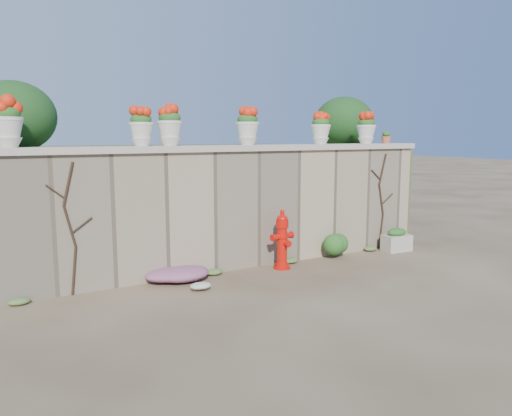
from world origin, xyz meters
TOP-DOWN VIEW (x-y plane):
  - ground at (0.00, 0.00)m, footprint 80.00×80.00m
  - stone_wall at (0.00, 1.80)m, footprint 8.00×0.40m
  - wall_cap at (0.00, 1.80)m, footprint 8.10×0.52m
  - raised_fill at (0.00, 5.00)m, footprint 9.00×6.00m
  - back_shrub_left at (-3.20, 3.00)m, footprint 1.30×1.30m
  - back_shrub_right at (3.40, 3.00)m, footprint 1.30×1.30m
  - vine_left at (-2.67, 1.58)m, footprint 0.60×0.04m
  - vine_right at (3.23, 1.58)m, footprint 0.60×0.04m
  - fire_hydrant at (0.68, 1.28)m, footprint 0.44×0.31m
  - planter_box at (3.35, 1.26)m, footprint 0.57×0.36m
  - green_shrub at (1.99, 1.44)m, footprint 0.62×0.56m
  - magenta_clump at (-1.21, 1.46)m, footprint 1.03×0.69m
  - white_flowers at (-1.04, 0.83)m, footprint 0.49×0.39m
  - urn_pot_0 at (-3.37, 1.80)m, footprint 0.42×0.42m
  - urn_pot_1 at (-1.55, 1.80)m, footprint 0.37×0.37m
  - urn_pot_2 at (-1.09, 1.80)m, footprint 0.40×0.40m
  - urn_pot_3 at (0.30, 1.80)m, footprint 0.40×0.40m
  - urn_pot_4 at (1.84, 1.80)m, footprint 0.37×0.37m
  - urn_pot_5 at (2.97, 1.80)m, footprint 0.37×0.37m
  - terracotta_pot at (3.50, 1.80)m, footprint 0.20×0.20m

SIDE VIEW (x-z plane):
  - ground at x=0.00m, z-range 0.00..0.00m
  - white_flowers at x=-1.04m, z-range 0.00..0.18m
  - magenta_clump at x=-1.21m, z-range 0.00..0.28m
  - planter_box at x=3.35m, z-range -0.02..0.44m
  - green_shrub at x=1.99m, z-range 0.00..0.59m
  - fire_hydrant at x=0.68m, z-range 0.00..1.02m
  - vine_left at x=-2.67m, z-range 0.04..1.94m
  - vine_right at x=3.23m, z-range 0.04..1.94m
  - stone_wall at x=0.00m, z-range 0.00..2.00m
  - raised_fill at x=0.00m, z-range 0.00..2.00m
  - wall_cap at x=0.00m, z-range 2.00..2.10m
  - terracotta_pot at x=3.50m, z-range 2.09..2.33m
  - urn_pot_1 at x=-1.55m, z-range 2.10..2.67m
  - urn_pot_4 at x=1.84m, z-range 2.10..2.68m
  - urn_pot_5 at x=2.97m, z-range 2.10..2.68m
  - urn_pot_3 at x=0.30m, z-range 2.10..2.72m
  - urn_pot_2 at x=-1.09m, z-range 2.10..2.72m
  - urn_pot_0 at x=-3.37m, z-range 2.10..2.75m
  - back_shrub_left at x=-3.20m, z-range 2.00..3.10m
  - back_shrub_right at x=3.40m, z-range 2.00..3.10m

